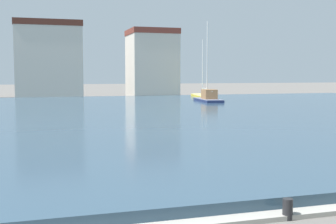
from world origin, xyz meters
TOP-DOWN VIEW (x-y plane):
  - harbor_water at (0.00, 34.00)m, footprint 85.32×49.85m
  - sailboat_navy at (15.61, 44.45)m, footprint 2.41×6.71m
  - sailboat_yellow at (18.34, 53.03)m, footprint 3.28×9.29m
  - mooring_bollard at (3.35, 8.67)m, footprint 0.24×0.24m
  - townhouse_end_terrace at (-0.68, 62.14)m, footprint 8.81×7.23m
  - townhouse_corner_house at (13.99, 62.32)m, footprint 6.78×6.82m

SIDE VIEW (x-z plane):
  - harbor_water at x=0.00m, z-range 0.00..0.41m
  - mooring_bollard at x=3.35m, z-range 0.00..0.50m
  - sailboat_yellow at x=18.34m, z-range -3.51..4.29m
  - sailboat_navy at x=15.61m, z-range -3.97..5.14m
  - townhouse_corner_house at x=13.99m, z-range 0.01..9.89m
  - townhouse_end_terrace at x=-0.68m, z-range 0.01..10.51m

